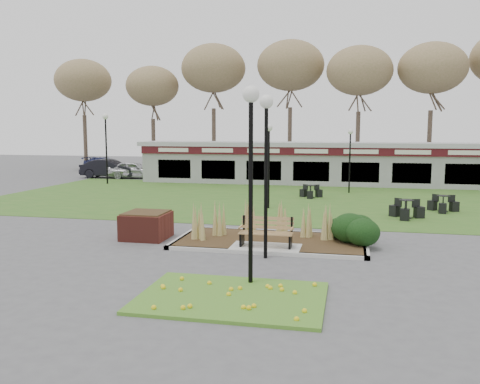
% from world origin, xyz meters
% --- Properties ---
extents(ground, '(100.00, 100.00, 0.00)m').
position_xyz_m(ground, '(0.00, 0.00, 0.00)').
color(ground, '#515154').
rests_on(ground, ground).
extents(lawn, '(34.00, 16.00, 0.02)m').
position_xyz_m(lawn, '(0.00, 12.00, 0.01)').
color(lawn, '#32631F').
rests_on(lawn, ground).
extents(flower_bed, '(4.20, 3.00, 0.16)m').
position_xyz_m(flower_bed, '(0.00, -4.60, 0.07)').
color(flower_bed, '#3D7521').
rests_on(flower_bed, ground).
extents(planting_bed, '(6.75, 3.40, 1.27)m').
position_xyz_m(planting_bed, '(1.27, 1.35, 0.37)').
color(planting_bed, '#382916').
rests_on(planting_bed, ground).
extents(park_bench, '(1.70, 0.66, 0.93)m').
position_xyz_m(park_bench, '(0.00, 0.25, 0.59)').
color(park_bench, '#AB814D').
rests_on(park_bench, ground).
extents(brick_planter, '(1.50, 1.50, 0.95)m').
position_xyz_m(brick_planter, '(-4.40, 1.00, 0.48)').
color(brick_planter, maroon).
rests_on(brick_planter, ground).
extents(food_pavilion, '(24.60, 3.40, 2.90)m').
position_xyz_m(food_pavilion, '(0.00, 19.96, 1.48)').
color(food_pavilion, '#99999B').
rests_on(food_pavilion, ground).
extents(tree_backdrop, '(47.24, 5.24, 10.36)m').
position_xyz_m(tree_backdrop, '(0.00, 28.00, 8.36)').
color(tree_backdrop, '#47382B').
rests_on(tree_backdrop, ground).
extents(lamp_post_near_left, '(0.40, 0.40, 4.82)m').
position_xyz_m(lamp_post_near_left, '(0.14, -0.80, 3.51)').
color(lamp_post_near_left, black).
rests_on(lamp_post_near_left, ground).
extents(lamp_post_near_right, '(0.40, 0.40, 4.86)m').
position_xyz_m(lamp_post_near_right, '(0.22, -3.50, 3.54)').
color(lamp_post_near_right, black).
rests_on(lamp_post_near_right, ground).
extents(lamp_post_mid_left, '(0.34, 0.34, 4.05)m').
position_xyz_m(lamp_post_mid_left, '(-1.27, 8.56, 2.95)').
color(lamp_post_mid_left, black).
rests_on(lamp_post_mid_left, ground).
extents(lamp_post_far_right, '(0.32, 0.32, 3.82)m').
position_xyz_m(lamp_post_far_right, '(2.51, 15.43, 2.78)').
color(lamp_post_far_right, black).
rests_on(lamp_post_far_right, ground).
extents(lamp_post_far_left, '(0.40, 0.40, 4.86)m').
position_xyz_m(lamp_post_far_left, '(-14.00, 17.00, 3.54)').
color(lamp_post_far_left, black).
rests_on(lamp_post_far_left, ground).
extents(bistro_set_b, '(1.48, 1.43, 0.80)m').
position_xyz_m(bistro_set_b, '(4.95, 7.08, 0.29)').
color(bistro_set_b, black).
rests_on(bistro_set_b, ground).
extents(bistro_set_c, '(1.39, 1.34, 0.75)m').
position_xyz_m(bistro_set_c, '(6.80, 9.24, 0.27)').
color(bistro_set_c, black).
rests_on(bistro_set_c, ground).
extents(bistro_set_d, '(1.30, 1.13, 0.69)m').
position_xyz_m(bistro_set_d, '(0.44, 12.81, 0.25)').
color(bistro_set_d, black).
rests_on(bistro_set_d, ground).
extents(car_silver, '(4.09, 2.14, 1.33)m').
position_xyz_m(car_silver, '(-13.80, 21.00, 0.66)').
color(car_silver, '#B8B8BD').
rests_on(car_silver, ground).
extents(car_black, '(4.47, 1.66, 1.46)m').
position_xyz_m(car_black, '(-15.83, 21.00, 0.73)').
color(car_black, black).
rests_on(car_black, ground).
extents(car_blue, '(4.58, 2.92, 1.24)m').
position_xyz_m(car_blue, '(-19.37, 27.00, 0.62)').
color(car_blue, navy).
rests_on(car_blue, ground).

